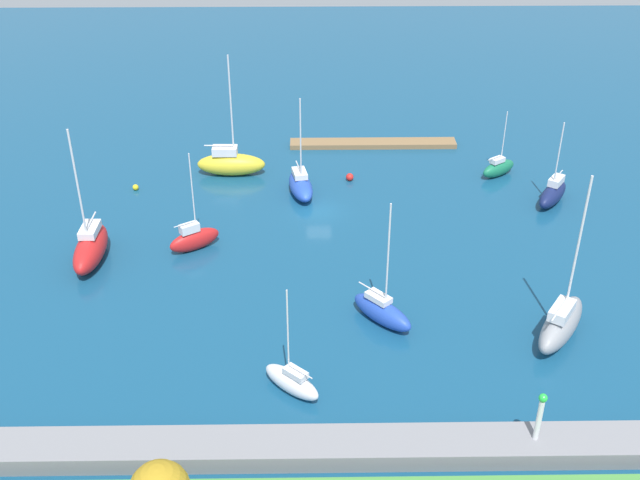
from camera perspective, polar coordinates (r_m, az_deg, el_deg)
name	(u,v)px	position (r m, az deg, el deg)	size (l,w,h in m)	color
water	(319,211)	(77.53, -0.09, 2.16)	(160.00, 160.00, 0.00)	navy
pier_dock	(373,143)	(91.93, 3.94, 7.15)	(19.58, 2.24, 0.57)	olive
breakwater	(325,448)	(51.12, 0.40, -15.14)	(72.31, 3.00, 1.30)	gray
harbor_beacon	(540,413)	(51.16, 15.99, -12.25)	(0.56, 0.56, 3.73)	silver
sailboat_red_east_end	(194,239)	(71.64, -9.31, 0.11)	(4.89, 3.89, 9.64)	red
sailboat_blue_outer_mooring	(382,311)	(61.72, 4.62, -5.26)	(5.31, 5.57, 10.93)	#2347B2
sailboat_yellow_off_beacon	(231,163)	(84.87, -6.63, 5.69)	(7.45, 2.60, 13.43)	yellow
sailboat_navy_mid_basin	(553,193)	(82.07, 16.87, 3.35)	(4.87, 5.84, 8.93)	#141E4C
sailboat_green_far_north	(498,168)	(86.44, 13.08, 5.23)	(4.54, 3.80, 7.40)	#19724C
sailboat_white_near_pier	(292,381)	(55.30, -2.10, -10.41)	(4.63, 4.36, 8.67)	white
sailboat_gray_inner_mooring	(561,323)	(62.40, 17.42, -5.89)	(6.20, 7.59, 13.94)	gray
sailboat_red_west_end	(91,247)	(71.78, -16.63, -0.53)	(2.55, 7.72, 13.00)	red
sailboat_blue_lone_south	(301,185)	(80.31, -1.44, 4.10)	(3.39, 6.66, 10.68)	#2347B2
mooring_buoy_yellow	(136,187)	(83.76, -13.50, 3.82)	(0.63, 0.63, 0.63)	yellow
mooring_buoy_red	(350,177)	(83.45, 2.22, 4.68)	(0.83, 0.83, 0.83)	red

